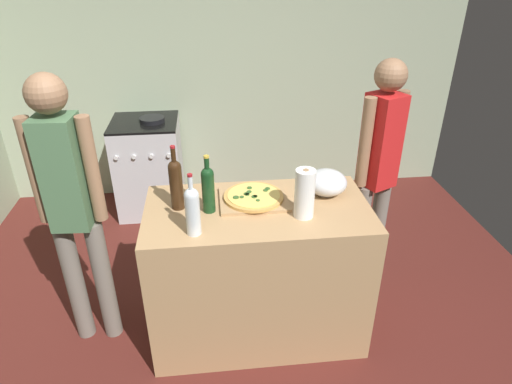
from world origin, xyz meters
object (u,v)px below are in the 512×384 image
Objects in this scene: pizza at (254,196)px; wine_bottle_dark at (176,182)px; stove at (149,166)px; mixing_bowl at (327,182)px; person_in_stripes at (71,202)px; person_in_red at (378,167)px; wine_bottle_amber at (192,209)px; wine_bottle_clear at (208,187)px; paper_towel_roll at (305,194)px.

pizza is 0.46m from wine_bottle_dark.
wine_bottle_dark reaches higher than stove.
mixing_bowl is 1.48m from person_in_stripes.
person_in_red is (1.31, 0.34, -0.14)m from wine_bottle_dark.
pizza is 1.43× the size of mixing_bowl.
wine_bottle_amber is at bearing -70.99° from wine_bottle_dark.
person_in_stripes is at bearing -170.05° from person_in_red.
wine_bottle_amber is 0.21× the size of person_in_red.
stove is at bearing 142.84° from person_in_red.
pizza is 1.02× the size of wine_bottle_amber.
wine_bottle_dark is 1.36m from person_in_red.
wine_bottle_dark is 1.12× the size of wine_bottle_clear.
wine_bottle_dark reaches higher than wine_bottle_amber.
stove is (-0.48, 1.90, -0.63)m from wine_bottle_amber.
stove is at bearing 121.06° from paper_towel_roll.
pizza is at bearing 1.11° from person_in_stripes.
stove is (-1.08, 1.79, -0.62)m from paper_towel_roll.
person_in_red is at bearing 19.39° from wine_bottle_clear.
mixing_bowl is 0.72m from wine_bottle_clear.
wine_bottle_amber is (0.09, -0.27, -0.02)m from wine_bottle_dark.
wine_bottle_clear is 0.20× the size of person_in_stripes.
paper_towel_roll reaches higher than stove.
pizza is 1.03× the size of wine_bottle_clear.
wine_bottle_clear is 0.37× the size of stove.
wine_bottle_dark is at bearing 166.56° from paper_towel_roll.
mixing_bowl is 2.08m from stove.
mixing_bowl is 0.64× the size of wine_bottle_dark.
person_in_stripes is at bearing 178.95° from wine_bottle_dark.
paper_towel_roll is 0.72m from wine_bottle_dark.
person_in_stripes reaches higher than person_in_red.
pizza is 0.20× the size of person_in_stripes.
wine_bottle_amber is (-0.60, -0.11, 0.01)m from paper_towel_roll.
mixing_bowl is 0.71× the size of wine_bottle_amber.
stove is (-0.82, 1.60, -0.51)m from pizza.
mixing_bowl is at bearing 2.34° from person_in_stripes.
person_in_red is at bearing 14.72° from wine_bottle_dark.
person_in_stripes is at bearing -178.89° from pizza.
person_in_stripes is 1.03× the size of person_in_red.
wine_bottle_clear reaches higher than paper_towel_roll.
person_in_stripes reaches higher than pizza.
wine_bottle_clear reaches higher than pizza.
person_in_stripes reaches higher than stove.
person_in_red reaches higher than mixing_bowl.
paper_towel_roll is 0.31× the size of stove.
person_in_stripes is at bearing 157.37° from wine_bottle_amber.
person_in_red is (1.90, 0.33, -0.04)m from person_in_stripes.
person_in_stripes reaches higher than wine_bottle_dark.
mixing_bowl is at bearing 10.05° from wine_bottle_clear.
wine_bottle_dark is 0.22× the size of person_in_stripes.
pizza is 1.03m from person_in_stripes.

